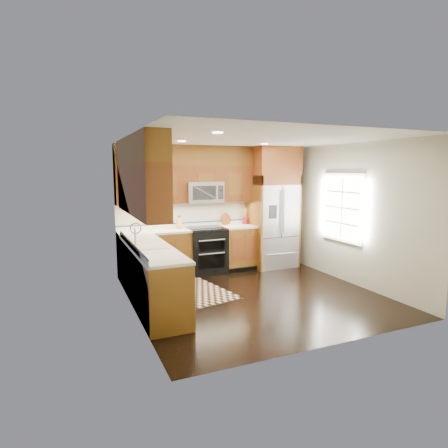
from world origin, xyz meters
name	(u,v)px	position (x,y,z in m)	size (l,w,h in m)	color
ground	(254,295)	(0.00, 0.00, 0.00)	(4.00, 4.00, 0.00)	black
wall_back	(211,208)	(0.00, 2.00, 1.30)	(4.00, 0.02, 2.60)	beige
wall_left	(133,227)	(-2.00, 0.00, 1.30)	(0.02, 4.00, 2.60)	beige
wall_right	(351,214)	(2.00, 0.00, 1.30)	(0.02, 4.00, 2.60)	beige
window	(342,208)	(1.98, 0.20, 1.40)	(0.04, 1.10, 1.30)	white
base_cabinets	(170,264)	(-1.23, 0.90, 0.45)	(2.85, 3.00, 0.90)	brown
countertop	(175,237)	(-1.09, 1.01, 0.92)	(2.86, 3.01, 0.04)	white
upper_cabinets	(169,175)	(-1.15, 1.09, 2.02)	(2.85, 3.00, 1.15)	brown
range	(206,250)	(-0.25, 1.67, 0.47)	(0.76, 0.67, 0.95)	black
microwave	(203,192)	(-0.25, 1.80, 1.66)	(0.76, 0.40, 0.42)	#B2B2B7
refrigerator	(273,207)	(1.30, 1.63, 1.30)	(0.98, 0.75, 2.60)	#B2B2B7
sink_faucet	(148,243)	(-1.73, 0.23, 0.99)	(0.54, 0.44, 0.37)	#B2B2B7
rug	(194,291)	(-0.88, 0.62, 0.01)	(0.96, 1.60, 0.01)	black
knife_block	(179,223)	(-0.77, 1.82, 1.05)	(0.11, 0.14, 0.27)	tan
utensil_crock	(245,219)	(0.72, 1.82, 1.06)	(0.15, 0.15, 0.34)	maroon
cutting_board	(226,224)	(0.30, 1.90, 0.95)	(0.26, 0.26, 0.02)	brown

